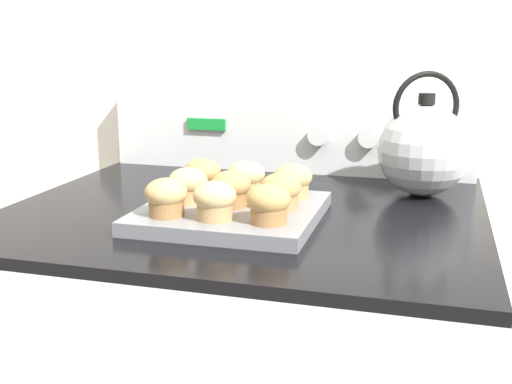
{
  "coord_description": "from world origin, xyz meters",
  "views": [
    {
      "loc": [
        0.3,
        -0.65,
        1.22
      ],
      "look_at": [
        0.04,
        0.29,
        0.98
      ],
      "focal_mm": 45.0,
      "sensor_mm": 36.0,
      "label": 1
    }
  ],
  "objects_px": {
    "muffin_pan": "(233,213)",
    "muffin_r1_c0": "(188,185)",
    "muffin_r0_c2": "(269,204)",
    "muffin_r2_c0": "(202,175)",
    "muffin_r1_c1": "(233,189)",
    "muffin_r2_c1": "(246,178)",
    "muffin_r0_c0": "(166,197)",
    "tea_kettle": "(424,148)",
    "muffin_r0_c1": "(214,200)",
    "muffin_r2_c2": "(293,180)",
    "muffin_r1_c2": "(281,191)"
  },
  "relations": [
    {
      "from": "muffin_pan",
      "to": "muffin_r1_c0",
      "type": "relative_size",
      "value": 4.29
    },
    {
      "from": "muffin_r0_c2",
      "to": "muffin_r2_c0",
      "type": "height_order",
      "value": "same"
    },
    {
      "from": "muffin_r1_c0",
      "to": "muffin_r1_c1",
      "type": "xyz_separation_m",
      "value": [
        0.08,
        -0.0,
        0.0
      ]
    },
    {
      "from": "muffin_r1_c0",
      "to": "muffin_r2_c1",
      "type": "relative_size",
      "value": 1.0
    },
    {
      "from": "muffin_pan",
      "to": "muffin_r1_c0",
      "type": "bearing_deg",
      "value": 178.39
    },
    {
      "from": "muffin_r0_c0",
      "to": "tea_kettle",
      "type": "height_order",
      "value": "tea_kettle"
    },
    {
      "from": "muffin_r2_c0",
      "to": "muffin_r2_c1",
      "type": "relative_size",
      "value": 1.0
    },
    {
      "from": "muffin_r2_c1",
      "to": "muffin_pan",
      "type": "bearing_deg",
      "value": -89.27
    },
    {
      "from": "muffin_r0_c2",
      "to": "muffin_r1_c1",
      "type": "xyz_separation_m",
      "value": [
        -0.08,
        0.07,
        0.0
      ]
    },
    {
      "from": "muffin_r0_c1",
      "to": "muffin_r2_c2",
      "type": "distance_m",
      "value": 0.18
    },
    {
      "from": "muffin_r1_c2",
      "to": "muffin_r2_c1",
      "type": "height_order",
      "value": "same"
    },
    {
      "from": "muffin_r1_c1",
      "to": "muffin_r2_c1",
      "type": "distance_m",
      "value": 0.08
    },
    {
      "from": "muffin_r1_c1",
      "to": "muffin_r2_c2",
      "type": "height_order",
      "value": "same"
    },
    {
      "from": "muffin_r1_c0",
      "to": "muffin_r2_c0",
      "type": "height_order",
      "value": "same"
    },
    {
      "from": "tea_kettle",
      "to": "muffin_r2_c1",
      "type": "bearing_deg",
      "value": -149.46
    },
    {
      "from": "muffin_r1_c1",
      "to": "muffin_r2_c2",
      "type": "relative_size",
      "value": 1.0
    },
    {
      "from": "muffin_pan",
      "to": "tea_kettle",
      "type": "bearing_deg",
      "value": 41.18
    },
    {
      "from": "muffin_r0_c1",
      "to": "tea_kettle",
      "type": "height_order",
      "value": "tea_kettle"
    },
    {
      "from": "muffin_pan",
      "to": "muffin_r1_c2",
      "type": "relative_size",
      "value": 4.29
    },
    {
      "from": "muffin_r1_c2",
      "to": "muffin_r2_c0",
      "type": "relative_size",
      "value": 1.0
    },
    {
      "from": "muffin_r2_c1",
      "to": "muffin_r2_c2",
      "type": "relative_size",
      "value": 1.0
    },
    {
      "from": "muffin_r1_c0",
      "to": "muffin_r0_c0",
      "type": "bearing_deg",
      "value": -91.56
    },
    {
      "from": "muffin_r2_c0",
      "to": "muffin_pan",
      "type": "bearing_deg",
      "value": -44.86
    },
    {
      "from": "muffin_r1_c1",
      "to": "muffin_r0_c0",
      "type": "bearing_deg",
      "value": -135.96
    },
    {
      "from": "muffin_r0_c1",
      "to": "muffin_r2_c1",
      "type": "height_order",
      "value": "same"
    },
    {
      "from": "muffin_pan",
      "to": "muffin_r0_c2",
      "type": "bearing_deg",
      "value": -43.76
    },
    {
      "from": "muffin_r0_c1",
      "to": "muffin_r2_c0",
      "type": "bearing_deg",
      "value": 116.13
    },
    {
      "from": "muffin_r0_c2",
      "to": "muffin_r1_c0",
      "type": "height_order",
      "value": "same"
    },
    {
      "from": "muffin_r0_c2",
      "to": "muffin_r2_c2",
      "type": "height_order",
      "value": "same"
    },
    {
      "from": "muffin_r1_c2",
      "to": "tea_kettle",
      "type": "bearing_deg",
      "value": 50.0
    },
    {
      "from": "muffin_pan",
      "to": "muffin_r2_c2",
      "type": "bearing_deg",
      "value": 45.6
    },
    {
      "from": "tea_kettle",
      "to": "muffin_r1_c2",
      "type": "bearing_deg",
      "value": -130.0
    },
    {
      "from": "muffin_pan",
      "to": "muffin_r0_c2",
      "type": "xyz_separation_m",
      "value": [
        0.08,
        -0.08,
        0.04
      ]
    },
    {
      "from": "muffin_r0_c1",
      "to": "muffin_r1_c2",
      "type": "distance_m",
      "value": 0.11
    },
    {
      "from": "muffin_pan",
      "to": "muffin_r1_c1",
      "type": "xyz_separation_m",
      "value": [
        0.0,
        -0.0,
        0.04
      ]
    },
    {
      "from": "tea_kettle",
      "to": "muffin_r0_c1",
      "type": "bearing_deg",
      "value": -131.2
    },
    {
      "from": "muffin_pan",
      "to": "muffin_r2_c2",
      "type": "relative_size",
      "value": 4.29
    },
    {
      "from": "muffin_r1_c1",
      "to": "muffin_r1_c2",
      "type": "height_order",
      "value": "same"
    },
    {
      "from": "tea_kettle",
      "to": "muffin_r1_c1",
      "type": "bearing_deg",
      "value": -138.33
    },
    {
      "from": "muffin_r1_c1",
      "to": "tea_kettle",
      "type": "bearing_deg",
      "value": 41.67
    },
    {
      "from": "muffin_r0_c2",
      "to": "muffin_r1_c1",
      "type": "distance_m",
      "value": 0.11
    },
    {
      "from": "tea_kettle",
      "to": "muffin_r1_c0",
      "type": "bearing_deg",
      "value": -145.59
    },
    {
      "from": "muffin_r0_c1",
      "to": "muffin_r1_c1",
      "type": "bearing_deg",
      "value": 86.82
    },
    {
      "from": "muffin_r0_c0",
      "to": "muffin_r2_c0",
      "type": "distance_m",
      "value": 0.16
    },
    {
      "from": "muffin_r0_c2",
      "to": "muffin_r2_c2",
      "type": "relative_size",
      "value": 1.0
    },
    {
      "from": "muffin_r1_c1",
      "to": "muffin_r2_c1",
      "type": "bearing_deg",
      "value": 91.96
    },
    {
      "from": "muffin_r0_c1",
      "to": "tea_kettle",
      "type": "xyz_separation_m",
      "value": [
        0.29,
        0.33,
        0.04
      ]
    },
    {
      "from": "muffin_r1_c2",
      "to": "tea_kettle",
      "type": "relative_size",
      "value": 0.28
    },
    {
      "from": "muffin_r0_c0",
      "to": "muffin_r1_c1",
      "type": "xyz_separation_m",
      "value": [
        0.08,
        0.08,
        0.0
      ]
    },
    {
      "from": "muffin_r0_c2",
      "to": "muffin_r2_c1",
      "type": "distance_m",
      "value": 0.18
    }
  ]
}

